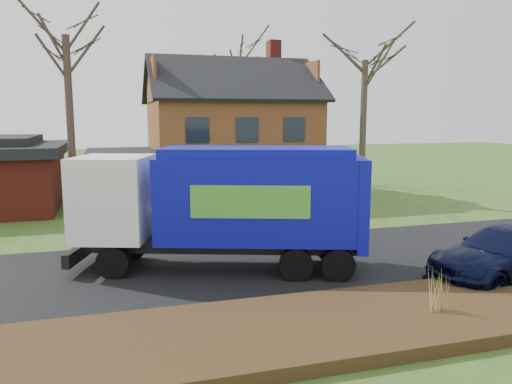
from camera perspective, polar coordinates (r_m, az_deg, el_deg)
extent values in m
plane|color=#324E1A|center=(16.33, 1.83, -8.13)|extent=(120.00, 120.00, 0.00)
cube|color=black|center=(16.33, 1.83, -8.10)|extent=(80.00, 7.00, 0.02)
cube|color=#312110|center=(11.66, 10.27, -14.57)|extent=(80.00, 3.50, 0.30)
cube|color=beige|center=(29.84, -2.91, 2.21)|extent=(9.00, 7.50, 2.70)
cube|color=brown|center=(29.66, -2.96, 7.50)|extent=(9.00, 7.50, 2.80)
cube|color=maroon|center=(31.66, 2.03, 15.49)|extent=(0.70, 0.90, 1.60)
cube|color=beige|center=(28.55, -14.87, 1.53)|extent=(3.50, 5.50, 2.60)
cube|color=black|center=(28.42, -14.98, 4.37)|extent=(3.90, 5.90, 0.24)
cylinder|color=black|center=(15.31, -15.99, -7.73)|extent=(1.03, 0.62, 0.97)
cylinder|color=black|center=(17.12, -13.94, -5.90)|extent=(1.03, 0.62, 0.97)
cylinder|color=black|center=(14.58, 4.59, -8.24)|extent=(1.03, 0.62, 0.97)
cylinder|color=black|center=(16.47, 4.31, -6.25)|extent=(1.03, 0.62, 0.97)
cylinder|color=black|center=(14.68, 9.39, -8.21)|extent=(1.03, 0.62, 0.97)
cylinder|color=black|center=(16.56, 8.54, -6.24)|extent=(1.03, 0.62, 0.97)
cube|color=black|center=(15.50, -3.22, -6.01)|extent=(7.99, 3.63, 0.33)
cube|color=white|center=(15.91, -15.96, -0.61)|extent=(2.79, 2.91, 2.53)
cube|color=black|center=(16.24, -19.44, -0.08)|extent=(0.73, 1.98, 0.84)
cube|color=black|center=(16.65, -19.41, -6.46)|extent=(0.97, 2.29, 0.42)
cube|color=#0C0E99|center=(15.13, 0.08, -0.74)|extent=(6.34, 4.10, 2.53)
cube|color=#0C0E99|center=(14.97, 0.09, 4.58)|extent=(5.98, 3.74, 0.28)
cube|color=#0C0E99|center=(15.34, 11.52, -1.14)|extent=(1.07, 2.37, 2.72)
cube|color=#4E9C33|center=(13.95, -0.67, -1.16)|extent=(3.21, 1.11, 0.94)
cube|color=#4E9C33|center=(16.30, -0.25, 0.28)|extent=(3.21, 1.11, 0.94)
imported|color=#A7A9AF|center=(19.93, -1.99, -2.80)|extent=(4.68, 1.94, 1.51)
imported|color=black|center=(16.35, 26.73, -6.28)|extent=(5.59, 3.13, 1.53)
cylinder|color=#413127|center=(24.64, -20.43, 6.85)|extent=(0.35, 0.35, 8.32)
cylinder|color=#46392A|center=(28.15, 12.12, 6.73)|extent=(0.35, 0.35, 7.69)
cylinder|color=#443929|center=(37.45, -1.90, 8.21)|extent=(0.33, 0.33, 8.79)
cone|color=#A08946|center=(12.38, 20.25, -10.31)|extent=(0.04, 0.04, 1.03)
cone|color=#A08946|center=(12.28, 19.63, -10.42)|extent=(0.04, 0.04, 1.03)
cone|color=#A08946|center=(12.47, 20.86, -10.20)|extent=(0.04, 0.04, 1.03)
cone|color=#A08946|center=(12.48, 19.89, -10.14)|extent=(0.04, 0.04, 1.03)
cone|color=#A08946|center=(12.28, 20.62, -10.48)|extent=(0.04, 0.04, 1.03)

